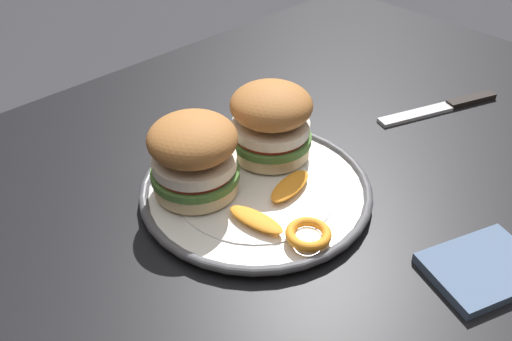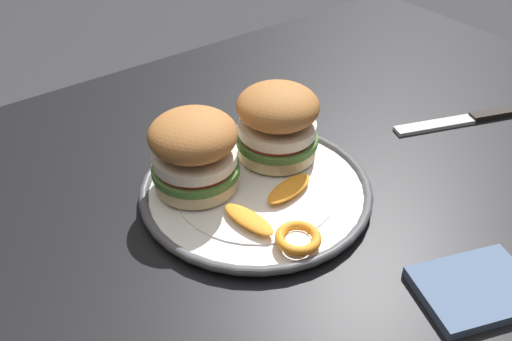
{
  "view_description": "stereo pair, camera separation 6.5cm",
  "coord_description": "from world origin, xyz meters",
  "px_view_note": "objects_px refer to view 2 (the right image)",
  "views": [
    {
      "loc": [
        -0.39,
        -0.35,
        1.22
      ],
      "look_at": [
        -0.02,
        0.04,
        0.81
      ],
      "focal_mm": 38.08,
      "sensor_mm": 36.0,
      "label": 1
    },
    {
      "loc": [
        -0.34,
        -0.39,
        1.22
      ],
      "look_at": [
        -0.02,
        0.04,
        0.81
      ],
      "focal_mm": 38.08,
      "sensor_mm": 36.0,
      "label": 2
    }
  ],
  "objects_px": {
    "dinner_plate": "(256,189)",
    "table_knife": "(469,119)",
    "sandwich_half_left": "(194,150)",
    "dining_table": "(284,262)",
    "sandwich_half_right": "(277,121)"
  },
  "relations": [
    {
      "from": "dining_table",
      "to": "sandwich_half_left",
      "type": "height_order",
      "value": "sandwich_half_left"
    },
    {
      "from": "dinner_plate",
      "to": "table_knife",
      "type": "height_order",
      "value": "dinner_plate"
    },
    {
      "from": "sandwich_half_right",
      "to": "table_knife",
      "type": "relative_size",
      "value": 0.57
    },
    {
      "from": "dining_table",
      "to": "sandwich_half_right",
      "type": "height_order",
      "value": "sandwich_half_right"
    },
    {
      "from": "dining_table",
      "to": "dinner_plate",
      "type": "bearing_deg",
      "value": 109.72
    },
    {
      "from": "dining_table",
      "to": "sandwich_half_left",
      "type": "xyz_separation_m",
      "value": [
        -0.07,
        0.09,
        0.17
      ]
    },
    {
      "from": "dinner_plate",
      "to": "sandwich_half_left",
      "type": "relative_size",
      "value": 2.55
    },
    {
      "from": "sandwich_half_right",
      "to": "table_knife",
      "type": "xyz_separation_m",
      "value": [
        0.31,
        -0.09,
        -0.07
      ]
    },
    {
      "from": "dining_table",
      "to": "dinner_plate",
      "type": "xyz_separation_m",
      "value": [
        -0.02,
        0.04,
        0.11
      ]
    },
    {
      "from": "sandwich_half_left",
      "to": "dining_table",
      "type": "bearing_deg",
      "value": -50.76
    },
    {
      "from": "dining_table",
      "to": "table_knife",
      "type": "bearing_deg",
      "value": -1.82
    },
    {
      "from": "dining_table",
      "to": "sandwich_half_left",
      "type": "bearing_deg",
      "value": 129.24
    },
    {
      "from": "dinner_plate",
      "to": "table_knife",
      "type": "xyz_separation_m",
      "value": [
        0.38,
        -0.05,
        -0.01
      ]
    },
    {
      "from": "dining_table",
      "to": "sandwich_half_right",
      "type": "relative_size",
      "value": 11.3
    },
    {
      "from": "dining_table",
      "to": "sandwich_half_left",
      "type": "distance_m",
      "value": 0.2
    }
  ]
}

